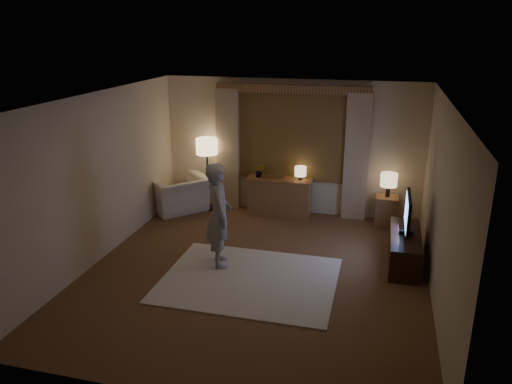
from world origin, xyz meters
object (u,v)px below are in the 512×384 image
(sideboard, at_px, (279,197))
(person, at_px, (219,215))
(tv_stand, at_px, (404,249))
(armchair, at_px, (179,194))
(side_table, at_px, (386,211))

(sideboard, bearing_deg, person, -100.52)
(tv_stand, bearing_deg, armchair, 162.91)
(sideboard, distance_m, person, 2.45)
(sideboard, xyz_separation_m, person, (-0.44, -2.36, 0.48))
(armchair, distance_m, tv_stand, 4.50)
(side_table, xyz_separation_m, person, (-2.47, -2.31, 0.55))
(armchair, distance_m, person, 2.63)
(sideboard, xyz_separation_m, armchair, (-1.98, -0.29, -0.00))
(tv_stand, xyz_separation_m, person, (-2.76, -0.75, 0.58))
(sideboard, relative_size, side_table, 2.14)
(sideboard, xyz_separation_m, side_table, (2.03, -0.05, -0.07))
(tv_stand, bearing_deg, person, -164.75)
(side_table, distance_m, tv_stand, 1.59)
(armchair, relative_size, tv_stand, 0.77)
(sideboard, relative_size, person, 0.74)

